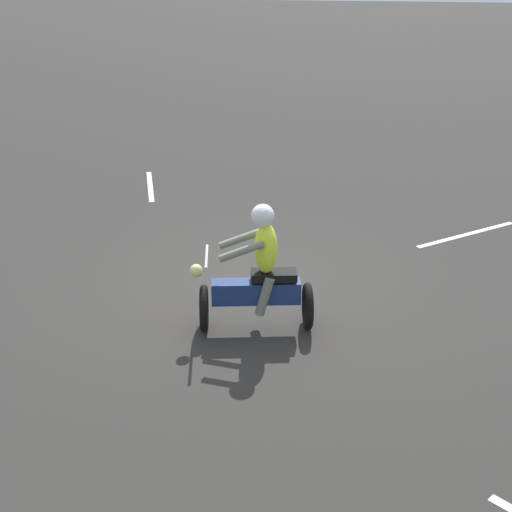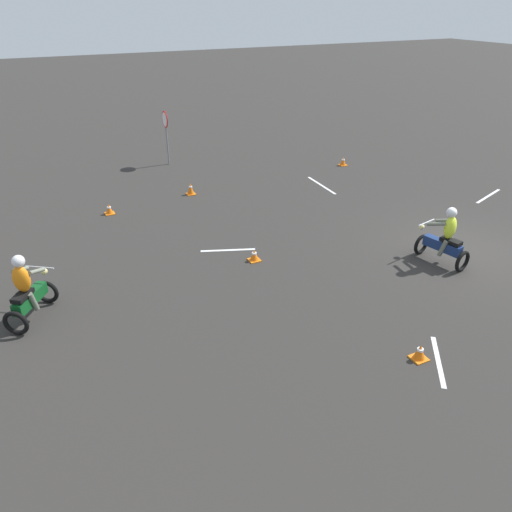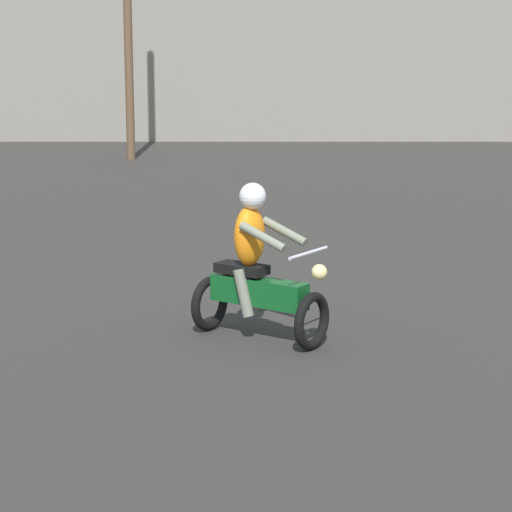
{
  "view_description": "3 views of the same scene",
  "coord_description": "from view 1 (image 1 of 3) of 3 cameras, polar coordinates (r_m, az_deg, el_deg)",
  "views": [
    {
      "loc": [
        -1.59,
        9.07,
        4.43
      ],
      "look_at": [
        -0.28,
        1.26,
        1.0
      ],
      "focal_mm": 50.0,
      "sensor_mm": 36.0,
      "label": 1
    },
    {
      "loc": [
        -9.01,
        11.25,
        6.61
      ],
      "look_at": [
        0.77,
        6.45,
        0.9
      ],
      "focal_mm": 35.0,
      "sensor_mm": 36.0,
      "label": 2
    },
    {
      "loc": [
        1.78,
        1.5,
        2.95
      ],
      "look_at": [
        1.81,
        11.64,
        0.9
      ],
      "focal_mm": 70.0,
      "sensor_mm": 36.0,
      "label": 3
    }
  ],
  "objects": [
    {
      "name": "lane_stripe_sw",
      "position": [
        12.5,
        16.51,
        1.67
      ],
      "size": [
        1.74,
        1.49,
        0.01
      ],
      "primitive_type": "cube",
      "rotation": [
        0.0,
        0.0,
        5.41
      ],
      "color": "silver",
      "rests_on": "ground"
    },
    {
      "name": "ground_plane",
      "position": [
        10.22,
        -0.36,
        -2.27
      ],
      "size": [
        120.0,
        120.0,
        0.0
      ],
      "primitive_type": "plane",
      "color": "#2D2B28"
    },
    {
      "name": "lane_stripe_s",
      "position": [
        14.63,
        -8.46,
        5.55
      ],
      "size": [
        0.74,
        1.91,
        0.01
      ],
      "primitive_type": "cube",
      "rotation": [
        0.0,
        0.0,
        6.62
      ],
      "color": "silver",
      "rests_on": "ground"
    },
    {
      "name": "motorcycle_rider_foreground",
      "position": [
        8.75,
        0.23,
        -1.64
      ],
      "size": [
        1.56,
        0.91,
        1.66
      ],
      "rotation": [
        0.0,
        0.0,
        4.92
      ],
      "color": "black",
      "rests_on": "ground"
    }
  ]
}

